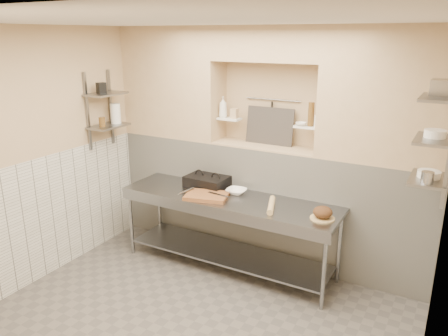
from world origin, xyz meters
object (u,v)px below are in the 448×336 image
Objects in this scene: rolling_pin at (271,205)px; bottle_soap at (223,107)px; panini_press at (207,181)px; cutting_board at (207,196)px; bread_loaf at (323,212)px; prep_table at (228,218)px; jug_left at (116,113)px; bowl_alcove at (301,124)px; mixing_bowl at (236,191)px.

rolling_pin is 1.69× the size of bottle_soap.
panini_press is 1.19× the size of rolling_pin.
cutting_board is 2.42× the size of bread_loaf.
panini_press is at bearing -96.27° from bottle_soap.
panini_press reaches higher than prep_table.
jug_left reaches higher than cutting_board.
bottle_soap is 1.03× the size of jug_left.
bread_loaf reaches higher than rolling_pin.
bread_loaf is at bearing -50.85° from bowl_alcove.
bowl_alcove reaches higher than bread_loaf.
bread_loaf is 0.77× the size of bottle_soap.
bread_loaf is 1.07m from bowl_alcove.
rolling_pin is (0.56, -0.05, 0.29)m from prep_table.
prep_table is at bearing 176.99° from bread_loaf.
prep_table is 0.63m from rolling_pin.
bottle_soap reaches higher than bread_loaf.
bowl_alcove is at bearing 30.46° from mixing_bowl.
bread_loaf is 1.83m from bottle_soap.
rolling_pin reaches higher than mixing_bowl.
mixing_bowl is 0.91× the size of bottle_soap.
cutting_board is (0.19, -0.33, -0.05)m from panini_press.
bottle_soap is at bearing 158.09° from bread_loaf.
mixing_bowl is 1.06m from bottle_soap.
bowl_alcove is 2.34m from jug_left.
rolling_pin is at bearing -4.72° from prep_table.
mixing_bowl is at bearing -44.13° from bottle_soap.
mixing_bowl is 1.13m from bread_loaf.
prep_table is 0.56m from panini_press.
panini_press is at bearing 169.99° from bread_loaf.
jug_left is (-2.19, 0.05, 0.80)m from rolling_pin.
jug_left is at bearing 175.09° from cutting_board.
jug_left reaches higher than rolling_pin.
jug_left reaches higher than mixing_bowl.
prep_table is 1.37m from bottle_soap.
rolling_pin is (0.96, -0.26, -0.04)m from panini_press.
mixing_bowl is at bearing -3.76° from panini_press.
panini_press is at bearing 152.38° from prep_table.
bowl_alcove is (0.65, 0.53, 1.09)m from prep_table.
rolling_pin is 2.33m from jug_left.
panini_press is 2.20× the size of mixing_bowl.
rolling_pin is at bearing -12.43° from panini_press.
bread_loaf is (1.34, 0.06, 0.05)m from cutting_board.
panini_press reaches higher than rolling_pin.
mixing_bowl is 1.19× the size of bread_loaf.
bowl_alcove reaches higher than panini_press.
bread_loaf is (1.10, -0.22, 0.05)m from mixing_bowl.
cutting_board is 1.14m from bottle_soap.
rolling_pin is (0.54, -0.21, 0.00)m from mixing_bowl.
rolling_pin is 0.99m from bowl_alcove.
panini_press is 2.06× the size of jug_left.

